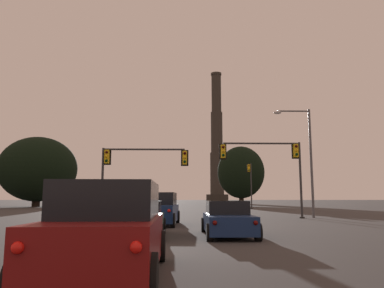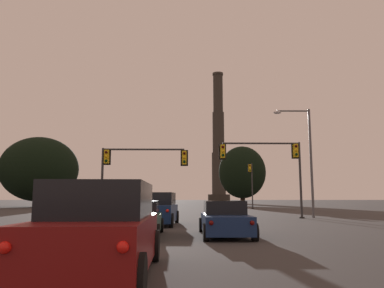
{
  "view_description": "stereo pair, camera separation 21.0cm",
  "coord_description": "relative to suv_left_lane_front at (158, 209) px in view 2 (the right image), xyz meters",
  "views": [
    {
      "loc": [
        -1.65,
        -0.03,
        1.55
      ],
      "look_at": [
        -0.96,
        33.78,
        6.43
      ],
      "focal_mm": 35.0,
      "sensor_mm": 36.0,
      "label": 1
    },
    {
      "loc": [
        -1.44,
        -0.03,
        1.55
      ],
      "look_at": [
        -0.96,
        33.78,
        6.43
      ],
      "focal_mm": 35.0,
      "sensor_mm": 36.0,
      "label": 2
    }
  ],
  "objects": [
    {
      "name": "treeline_far_right",
      "position": [
        12.45,
        50.65,
        5.61
      ],
      "size": [
        9.11,
        8.2,
        11.57
      ],
      "color": "black",
      "rests_on": "ground_plane"
    },
    {
      "name": "suv_left_lane_third",
      "position": [
        -0.04,
        -14.41,
        0.0
      ],
      "size": [
        2.2,
        4.94,
        1.86
      ],
      "rotation": [
        0.0,
        0.0,
        0.02
      ],
      "color": "maroon",
      "rests_on": "ground_plane"
    },
    {
      "name": "treeline_right_mid",
      "position": [
        -24.63,
        44.89,
        5.74
      ],
      "size": [
        13.66,
        12.29,
        12.37
      ],
      "color": "black",
      "rests_on": "ground_plane"
    },
    {
      "name": "street_lamp",
      "position": [
        11.15,
        7.62,
        4.42
      ],
      "size": [
        3.01,
        0.36,
        8.72
      ],
      "color": "#56565B",
      "rests_on": "ground_plane"
    },
    {
      "name": "smokestack",
      "position": [
        12.55,
        105.16,
        16.89
      ],
      "size": [
        7.46,
        7.46,
        45.26
      ],
      "color": "#2B2722",
      "rests_on": "ground_plane"
    },
    {
      "name": "traffic_light_overhead_right",
      "position": [
        8.36,
        7.04,
        3.66
      ],
      "size": [
        6.52,
        0.5,
        5.91
      ],
      "color": "#2D2D30",
      "rests_on": "ground_plane"
    },
    {
      "name": "traffic_light_far_right",
      "position": [
        10.89,
        31.57,
        3.33
      ],
      "size": [
        0.78,
        0.5,
        6.48
      ],
      "color": "#2D2D30",
      "rests_on": "ground_plane"
    },
    {
      "name": "suv_left_lane_front",
      "position": [
        0.0,
        0.0,
        0.0
      ],
      "size": [
        2.32,
        4.98,
        1.86
      ],
      "rotation": [
        0.0,
        0.0,
        -0.05
      ],
      "color": "navy",
      "rests_on": "ground_plane"
    },
    {
      "name": "traffic_light_overhead_left",
      "position": [
        -2.51,
        6.63,
        3.25
      ],
      "size": [
        6.75,
        0.5,
        5.36
      ],
      "color": "#2D2D30",
      "rests_on": "ground_plane"
    },
    {
      "name": "sedan_center_lane_second",
      "position": [
        3.22,
        -6.3,
        -0.23
      ],
      "size": [
        2.0,
        4.71,
        1.43
      ],
      "rotation": [
        0.0,
        0.0,
        0.0
      ],
      "color": "navy",
      "rests_on": "ground_plane"
    },
    {
      "name": "sedan_left_lane_second",
      "position": [
        -0.34,
        -6.51,
        -0.23
      ],
      "size": [
        2.1,
        4.75,
        1.43
      ],
      "rotation": [
        0.0,
        0.0,
        0.03
      ],
      "color": "#0F3823",
      "rests_on": "ground_plane"
    }
  ]
}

